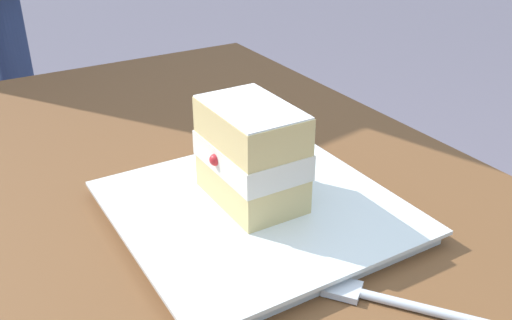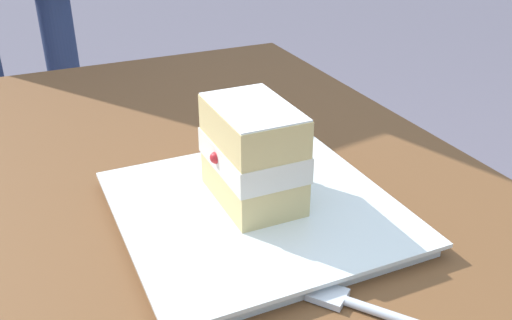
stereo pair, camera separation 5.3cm
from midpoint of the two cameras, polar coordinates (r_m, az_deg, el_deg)
The scene contains 3 objects.
dessert_plate at distance 0.56m, azimuth -2.73°, elevation -5.29°, with size 0.26×0.26×0.02m.
cake_slice at distance 0.54m, azimuth -3.29°, elevation 0.55°, with size 0.11×0.08×0.10m.
dessert_fork at distance 0.47m, azimuth 12.45°, elevation -14.35°, with size 0.14×0.12×0.01m.
Camera 1 is at (-0.35, 0.10, 1.02)m, focal length 39.66 mm.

